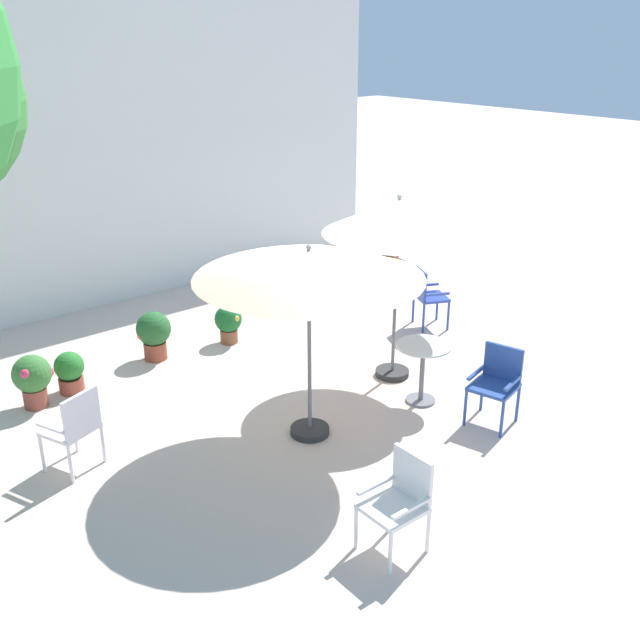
{
  "coord_description": "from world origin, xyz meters",
  "views": [
    {
      "loc": [
        -5.26,
        -6.0,
        4.27
      ],
      "look_at": [
        0.0,
        0.27,
        0.95
      ],
      "focal_mm": 40.67,
      "sensor_mm": 36.0,
      "label": 1
    }
  ],
  "objects_px": {
    "patio_chair_0": "(400,497)",
    "potted_plant_1": "(32,377)",
    "potted_plant_3": "(70,371)",
    "patio_umbrella_0": "(399,218)",
    "patio_chair_3": "(497,379)",
    "cafe_table_0": "(423,363)",
    "patio_chair_2": "(75,425)",
    "potted_plant_2": "(228,322)",
    "potted_plant_0": "(154,333)",
    "patio_umbrella_1": "(309,266)",
    "patio_chair_1": "(427,293)"
  },
  "relations": [
    {
      "from": "potted_plant_0",
      "to": "patio_umbrella_0",
      "type": "bearing_deg",
      "value": -49.18
    },
    {
      "from": "patio_chair_2",
      "to": "potted_plant_0",
      "type": "distance_m",
      "value": 2.71
    },
    {
      "from": "patio_chair_0",
      "to": "potted_plant_3",
      "type": "xyz_separation_m",
      "value": [
        -1.04,
        4.7,
        -0.24
      ]
    },
    {
      "from": "potted_plant_0",
      "to": "potted_plant_3",
      "type": "bearing_deg",
      "value": -171.25
    },
    {
      "from": "potted_plant_0",
      "to": "potted_plant_2",
      "type": "height_order",
      "value": "potted_plant_0"
    },
    {
      "from": "patio_chair_3",
      "to": "potted_plant_1",
      "type": "relative_size",
      "value": 1.35
    },
    {
      "from": "potted_plant_3",
      "to": "potted_plant_0",
      "type": "bearing_deg",
      "value": 8.75
    },
    {
      "from": "patio_umbrella_0",
      "to": "patio_chair_3",
      "type": "bearing_deg",
      "value": -87.52
    },
    {
      "from": "patio_umbrella_0",
      "to": "patio_umbrella_1",
      "type": "xyz_separation_m",
      "value": [
        -1.76,
        -0.44,
        -0.12
      ]
    },
    {
      "from": "patio_umbrella_0",
      "to": "potted_plant_3",
      "type": "xyz_separation_m",
      "value": [
        -3.41,
        2.28,
        -1.84
      ]
    },
    {
      "from": "patio_umbrella_0",
      "to": "potted_plant_3",
      "type": "relative_size",
      "value": 4.5
    },
    {
      "from": "patio_chair_2",
      "to": "potted_plant_0",
      "type": "bearing_deg",
      "value": 45.44
    },
    {
      "from": "patio_umbrella_0",
      "to": "patio_chair_0",
      "type": "height_order",
      "value": "patio_umbrella_0"
    },
    {
      "from": "patio_umbrella_0",
      "to": "patio_chair_3",
      "type": "xyz_separation_m",
      "value": [
        0.07,
        -1.59,
        -1.59
      ]
    },
    {
      "from": "patio_chair_1",
      "to": "patio_chair_3",
      "type": "bearing_deg",
      "value": -121.78
    },
    {
      "from": "potted_plant_3",
      "to": "patio_chair_1",
      "type": "bearing_deg",
      "value": -15.75
    },
    {
      "from": "patio_chair_0",
      "to": "potted_plant_1",
      "type": "height_order",
      "value": "patio_chair_0"
    },
    {
      "from": "patio_chair_0",
      "to": "potted_plant_2",
      "type": "xyz_separation_m",
      "value": [
        1.33,
        4.71,
        -0.2
      ]
    },
    {
      "from": "patio_chair_2",
      "to": "patio_chair_3",
      "type": "relative_size",
      "value": 1.0
    },
    {
      "from": "patio_umbrella_0",
      "to": "patio_chair_2",
      "type": "height_order",
      "value": "patio_umbrella_0"
    },
    {
      "from": "patio_umbrella_0",
      "to": "patio_umbrella_1",
      "type": "distance_m",
      "value": 1.82
    },
    {
      "from": "patio_chair_2",
      "to": "cafe_table_0",
      "type": "bearing_deg",
      "value": -18.52
    },
    {
      "from": "cafe_table_0",
      "to": "patio_chair_1",
      "type": "xyz_separation_m",
      "value": [
        1.83,
        1.59,
        0.02
      ]
    },
    {
      "from": "potted_plant_0",
      "to": "potted_plant_2",
      "type": "bearing_deg",
      "value": -9.59
    },
    {
      "from": "potted_plant_3",
      "to": "patio_umbrella_0",
      "type": "bearing_deg",
      "value": -33.72
    },
    {
      "from": "patio_chair_1",
      "to": "potted_plant_3",
      "type": "distance_m",
      "value": 5.2
    },
    {
      "from": "potted_plant_3",
      "to": "patio_umbrella_1",
      "type": "bearing_deg",
      "value": -58.77
    },
    {
      "from": "potted_plant_0",
      "to": "patio_umbrella_1",
      "type": "bearing_deg",
      "value": -82.71
    },
    {
      "from": "patio_chair_1",
      "to": "potted_plant_2",
      "type": "height_order",
      "value": "patio_chair_1"
    },
    {
      "from": "potted_plant_0",
      "to": "potted_plant_2",
      "type": "distance_m",
      "value": 1.11
    },
    {
      "from": "patio_chair_3",
      "to": "potted_plant_3",
      "type": "bearing_deg",
      "value": 132.02
    },
    {
      "from": "patio_chair_3",
      "to": "patio_chair_1",
      "type": "bearing_deg",
      "value": 58.22
    },
    {
      "from": "patio_umbrella_0",
      "to": "potted_plant_1",
      "type": "xyz_separation_m",
      "value": [
        -3.9,
        2.18,
        -1.73
      ]
    },
    {
      "from": "patio_umbrella_1",
      "to": "cafe_table_0",
      "type": "relative_size",
      "value": 3.21
    },
    {
      "from": "potted_plant_2",
      "to": "patio_umbrella_0",
      "type": "bearing_deg",
      "value": -65.43
    },
    {
      "from": "patio_umbrella_1",
      "to": "potted_plant_2",
      "type": "bearing_deg",
      "value": 75.31
    },
    {
      "from": "potted_plant_0",
      "to": "potted_plant_1",
      "type": "xyz_separation_m",
      "value": [
        -1.76,
        -0.29,
        -0.0
      ]
    },
    {
      "from": "patio_chair_3",
      "to": "potted_plant_3",
      "type": "relative_size",
      "value": 1.68
    },
    {
      "from": "patio_chair_1",
      "to": "patio_chair_2",
      "type": "distance_m",
      "value": 5.63
    },
    {
      "from": "cafe_table_0",
      "to": "patio_chair_1",
      "type": "distance_m",
      "value": 2.42
    },
    {
      "from": "patio_chair_2",
      "to": "potted_plant_1",
      "type": "xyz_separation_m",
      "value": [
        0.14,
        1.63,
        -0.14
      ]
    },
    {
      "from": "patio_chair_3",
      "to": "potted_plant_1",
      "type": "height_order",
      "value": "patio_chair_3"
    },
    {
      "from": "cafe_table_0",
      "to": "patio_chair_0",
      "type": "bearing_deg",
      "value": -141.5
    },
    {
      "from": "patio_chair_2",
      "to": "potted_plant_0",
      "type": "height_order",
      "value": "patio_chair_2"
    },
    {
      "from": "potted_plant_0",
      "to": "potted_plant_2",
      "type": "xyz_separation_m",
      "value": [
        1.09,
        -0.18,
        -0.07
      ]
    },
    {
      "from": "patio_chair_0",
      "to": "potted_plant_3",
      "type": "bearing_deg",
      "value": 102.47
    },
    {
      "from": "patio_umbrella_1",
      "to": "patio_chair_1",
      "type": "relative_size",
      "value": 2.63
    },
    {
      "from": "patio_umbrella_1",
      "to": "potted_plant_0",
      "type": "relative_size",
      "value": 3.53
    },
    {
      "from": "potted_plant_2",
      "to": "patio_chair_0",
      "type": "bearing_deg",
      "value": -105.72
    },
    {
      "from": "potted_plant_1",
      "to": "potted_plant_2",
      "type": "xyz_separation_m",
      "value": [
        2.85,
        0.11,
        -0.07
      ]
    }
  ]
}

